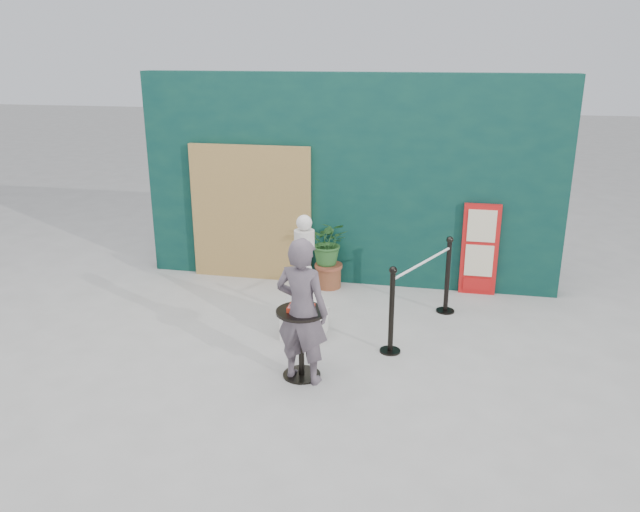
% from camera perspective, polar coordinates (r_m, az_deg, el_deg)
% --- Properties ---
extents(ground, '(60.00, 60.00, 0.00)m').
position_cam_1_polar(ground, '(6.60, -2.16, -11.53)').
color(ground, '#ADAAA5').
rests_on(ground, ground).
extents(back_wall, '(6.00, 0.30, 3.00)m').
position_cam_1_polar(back_wall, '(8.99, 2.54, 6.87)').
color(back_wall, '#0A302D').
rests_on(back_wall, ground).
extents(bamboo_fence, '(1.80, 0.08, 2.00)m').
position_cam_1_polar(bamboo_fence, '(9.23, -6.35, 3.89)').
color(bamboo_fence, tan).
rests_on(bamboo_fence, ground).
extents(woman, '(0.63, 0.48, 1.55)m').
position_cam_1_polar(woman, '(6.33, -1.66, -5.06)').
color(woman, '#61535C').
rests_on(woman, ground).
extents(menu_board, '(0.50, 0.07, 1.30)m').
position_cam_1_polar(menu_board, '(8.92, 14.39, 0.56)').
color(menu_board, red).
rests_on(menu_board, ground).
extents(statue, '(0.58, 0.58, 1.49)m').
position_cam_1_polar(statue, '(7.39, -1.41, -2.88)').
color(statue, silver).
rests_on(statue, ground).
extents(cafe_table, '(0.52, 0.52, 0.75)m').
position_cam_1_polar(cafe_table, '(6.51, -1.72, -7.03)').
color(cafe_table, black).
rests_on(cafe_table, ground).
extents(food_basket, '(0.26, 0.19, 0.11)m').
position_cam_1_polar(food_basket, '(6.39, -1.72, -4.68)').
color(food_basket, red).
rests_on(food_basket, cafe_table).
extents(planter, '(0.59, 0.51, 1.01)m').
position_cam_1_polar(planter, '(8.90, 0.79, 0.68)').
color(planter, brown).
rests_on(planter, ground).
extents(stanchion_barrier, '(0.84, 1.54, 1.03)m').
position_cam_1_polar(stanchion_barrier, '(7.64, 9.26, -3.34)').
color(stanchion_barrier, black).
rests_on(stanchion_barrier, ground).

